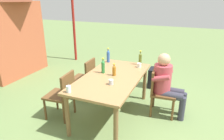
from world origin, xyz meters
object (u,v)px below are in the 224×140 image
at_px(cup_steel, 111,82).
at_px(person_in_white_shirt, 166,82).
at_px(chair_near_right, 160,89).
at_px(cup_glass, 69,89).
at_px(cup_white, 139,65).
at_px(dining_table, 112,81).
at_px(chair_far_right, 86,77).
at_px(bottle_olive, 140,59).
at_px(bottle_blue, 108,56).
at_px(backpack_by_near_side, 153,78).
at_px(bottle_green, 103,66).
at_px(chair_far_left, 63,93).
at_px(bottle_amber, 114,70).

bearing_deg(cup_steel, person_in_white_shirt, -46.80).
bearing_deg(chair_near_right, cup_glass, 137.11).
bearing_deg(cup_white, dining_table, 153.83).
distance_m(cup_glass, cup_white, 1.60).
relative_size(chair_far_right, bottle_olive, 2.90).
bearing_deg(cup_glass, cup_steel, -43.14).
distance_m(bottle_olive, cup_white, 0.19).
distance_m(chair_near_right, bottle_blue, 1.28).
relative_size(cup_steel, cup_white, 0.97).
xyz_separation_m(bottle_blue, backpack_by_near_side, (0.82, -0.82, -0.69)).
xyz_separation_m(chair_far_right, bottle_green, (-0.32, -0.57, 0.41)).
distance_m(chair_far_left, person_in_white_shirt, 1.87).
bearing_deg(bottle_blue, bottle_amber, -148.62).
bearing_deg(cup_glass, bottle_green, -8.41).
bearing_deg(cup_white, bottle_amber, 152.95).
bearing_deg(bottle_green, chair_far_left, 131.25).
xyz_separation_m(dining_table, cup_white, (0.64, -0.32, 0.13)).
bearing_deg(chair_near_right, person_in_white_shirt, -86.64).
distance_m(bottle_olive, cup_steel, 1.15).
height_order(chair_near_right, bottle_amber, bottle_amber).
relative_size(bottle_olive, cup_white, 3.47).
bearing_deg(cup_white, person_in_white_shirt, -111.93).
height_order(chair_near_right, bottle_green, bottle_green).
bearing_deg(bottle_amber, cup_white, -27.05).
distance_m(chair_near_right, person_in_white_shirt, 0.20).
bearing_deg(dining_table, chair_far_left, 117.20).
height_order(chair_far_right, cup_white, chair_far_right).
bearing_deg(bottle_green, cup_white, -44.18).
xyz_separation_m(chair_far_left, bottle_green, (0.50, -0.57, 0.41)).
bearing_deg(bottle_amber, bottle_blue, 31.38).
bearing_deg(bottle_olive, bottle_blue, 98.26).
xyz_separation_m(bottle_blue, cup_steel, (-1.03, -0.50, -0.09)).
bearing_deg(chair_far_right, cup_glass, -160.61).
height_order(bottle_olive, cup_white, bottle_olive).
bearing_deg(cup_white, chair_near_right, -117.03).
height_order(bottle_green, cup_glass, bottle_green).
xyz_separation_m(chair_near_right, bottle_olive, (0.41, 0.50, 0.42)).
height_order(person_in_white_shirt, cup_glass, person_in_white_shirt).
bearing_deg(cup_glass, backpack_by_near_side, -18.42).
relative_size(bottle_olive, backpack_by_near_side, 0.64).
xyz_separation_m(cup_steel, backpack_by_near_side, (1.86, -0.32, -0.60)).
distance_m(chair_far_left, bottle_amber, 1.00).
xyz_separation_m(bottle_amber, backpack_by_near_side, (1.48, -0.42, -0.65)).
distance_m(dining_table, chair_near_right, 0.90).
bearing_deg(bottle_amber, backpack_by_near_side, -15.74).
xyz_separation_m(dining_table, bottle_amber, (0.06, -0.02, 0.18)).
bearing_deg(bottle_amber, bottle_olive, -19.71).
distance_m(bottle_green, bottle_amber, 0.24).
bearing_deg(chair_near_right, chair_far_left, 117.20).
bearing_deg(cup_glass, bottle_amber, -22.76).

